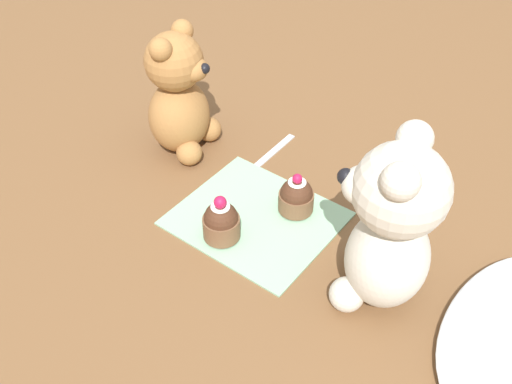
{
  "coord_description": "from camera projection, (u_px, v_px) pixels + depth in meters",
  "views": [
    {
      "loc": [
        0.53,
        0.4,
        0.64
      ],
      "look_at": [
        0.0,
        0.0,
        0.06
      ],
      "focal_mm": 42.0,
      "sensor_mm": 36.0,
      "label": 1
    }
  ],
  "objects": [
    {
      "name": "ground_plane",
      "position": [
        256.0,
        219.0,
        0.92
      ],
      "size": [
        4.0,
        4.0,
        0.0
      ],
      "primitive_type": "plane",
      "color": "brown"
    },
    {
      "name": "knitted_placemat",
      "position": [
        256.0,
        218.0,
        0.92
      ],
      "size": [
        0.21,
        0.23,
        0.01
      ],
      "primitive_type": "cube",
      "color": "#8EBC99",
      "rests_on": "ground_plane"
    },
    {
      "name": "teddy_bear_cream",
      "position": [
        391.0,
        226.0,
        0.73
      ],
      "size": [
        0.15,
        0.14,
        0.25
      ],
      "rotation": [
        0.0,
        0.0,
        0.27
      ],
      "color": "beige",
      "rests_on": "ground_plane"
    },
    {
      "name": "teddy_bear_tan",
      "position": [
        179.0,
        97.0,
        0.99
      ],
      "size": [
        0.13,
        0.13,
        0.22
      ],
      "rotation": [
        0.0,
        0.0,
        3.38
      ],
      "color": "#A3703D",
      "rests_on": "ground_plane"
    },
    {
      "name": "cupcake_near_cream_bear",
      "position": [
        296.0,
        197.0,
        0.92
      ],
      "size": [
        0.05,
        0.05,
        0.07
      ],
      "color": "brown",
      "rests_on": "knitted_placemat"
    },
    {
      "name": "cupcake_near_tan_bear",
      "position": [
        221.0,
        222.0,
        0.87
      ],
      "size": [
        0.06,
        0.06,
        0.08
      ],
      "color": "brown",
      "rests_on": "knitted_placemat"
    },
    {
      "name": "teaspoon",
      "position": [
        273.0,
        151.0,
        1.05
      ],
      "size": [
        0.12,
        0.01,
        0.01
      ],
      "primitive_type": "cube",
      "rotation": [
        0.0,
        0.0,
        3.16
      ],
      "color": "silver",
      "rests_on": "ground_plane"
    }
  ]
}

